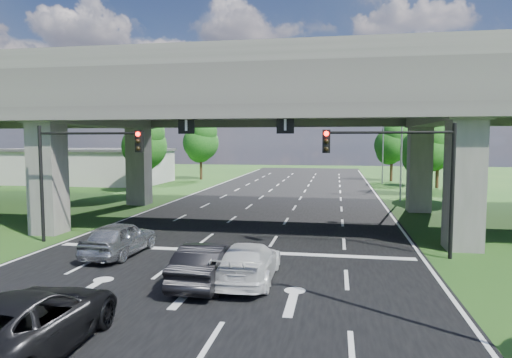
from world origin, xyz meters
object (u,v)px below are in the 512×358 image
(streetlight_far, at_px, (397,134))
(car_silver, at_px, (120,238))
(signal_left, at_px, (79,162))
(car_white, at_px, (248,262))
(car_trailing, at_px, (28,322))
(signal_right, at_px, (402,164))
(car_dark, at_px, (208,263))
(streetlight_beyond, at_px, (380,136))

(streetlight_far, bearing_deg, car_silver, -123.80)
(signal_left, distance_m, car_white, 11.27)
(car_trailing, bearing_deg, signal_left, -66.60)
(car_trailing, bearing_deg, signal_right, -133.98)
(car_dark, bearing_deg, car_silver, -31.46)
(streetlight_far, xyz_separation_m, car_trailing, (-12.48, -31.45, -5.03))
(streetlight_far, relative_size, streetlight_beyond, 1.00)
(streetlight_far, bearing_deg, streetlight_beyond, 90.00)
(signal_right, height_order, car_dark, signal_right)
(streetlight_beyond, bearing_deg, car_dark, -103.16)
(streetlight_far, height_order, car_white, streetlight_far)
(streetlight_beyond, bearing_deg, car_trailing, -104.74)
(signal_right, xyz_separation_m, streetlight_beyond, (2.27, 36.06, 1.66))
(signal_left, xyz_separation_m, streetlight_far, (17.92, 20.06, 1.66))
(car_silver, xyz_separation_m, car_trailing, (2.30, -9.37, 0.01))
(streetlight_far, relative_size, car_white, 2.05)
(car_dark, height_order, car_white, car_dark)
(signal_left, distance_m, streetlight_far, 26.95)
(signal_right, height_order, car_trailing, signal_right)
(streetlight_far, xyz_separation_m, car_silver, (-14.78, -22.08, -5.04))
(car_white, bearing_deg, streetlight_beyond, -102.18)
(signal_right, distance_m, streetlight_far, 20.25)
(car_silver, height_order, car_trailing, car_trailing)
(signal_left, height_order, car_trailing, signal_left)
(car_white, bearing_deg, car_dark, 22.96)
(car_trailing, bearing_deg, streetlight_beyond, -106.85)
(signal_left, bearing_deg, car_trailing, -64.49)
(car_silver, height_order, car_dark, car_silver)
(car_white, xyz_separation_m, car_trailing, (-4.19, -6.65, 0.08))
(car_silver, bearing_deg, car_white, 159.81)
(signal_left, height_order, car_dark, signal_left)
(car_silver, xyz_separation_m, car_white, (6.48, -2.72, -0.07))
(signal_right, distance_m, car_dark, 9.75)
(signal_right, bearing_deg, car_white, -141.75)
(streetlight_beyond, bearing_deg, signal_left, -116.43)
(signal_left, relative_size, streetlight_beyond, 0.60)
(streetlight_far, distance_m, car_trailing, 34.21)
(car_dark, distance_m, car_trailing, 6.66)
(car_dark, relative_size, car_trailing, 0.81)
(car_white, relative_size, car_trailing, 0.86)
(signal_left, relative_size, car_trailing, 1.06)
(streetlight_far, bearing_deg, car_white, -108.49)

